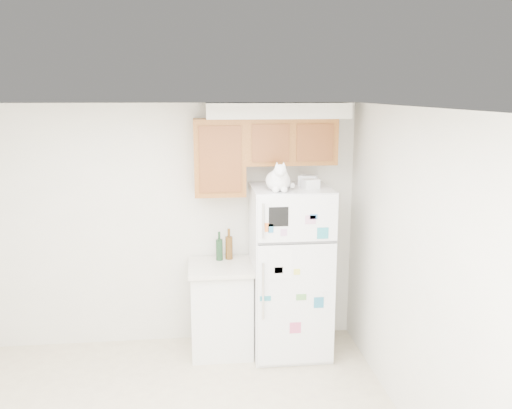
{
  "coord_description": "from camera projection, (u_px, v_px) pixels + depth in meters",
  "views": [
    {
      "loc": [
        0.27,
        -3.48,
        2.61
      ],
      "look_at": [
        0.83,
        1.55,
        1.55
      ],
      "focal_mm": 38.0,
      "sensor_mm": 36.0,
      "label": 1
    }
  ],
  "objects": [
    {
      "name": "refrigerator",
      "position": [
        290.0,
        271.0,
        5.41
      ],
      "size": [
        0.76,
        0.78,
        1.7
      ],
      "color": "white",
      "rests_on": "ground_plane"
    },
    {
      "name": "bottle_amber",
      "position": [
        229.0,
        244.0,
        5.54
      ],
      "size": [
        0.08,
        0.08,
        0.32
      ],
      "primitive_type": null,
      "color": "#593814",
      "rests_on": "base_counter"
    },
    {
      "name": "cat",
      "position": [
        279.0,
        179.0,
        5.02
      ],
      "size": [
        0.28,
        0.41,
        0.29
      ],
      "color": "white",
      "rests_on": "refrigerator"
    },
    {
      "name": "storage_box_back",
      "position": [
        308.0,
        180.0,
        5.34
      ],
      "size": [
        0.22,
        0.19,
        0.1
      ],
      "primitive_type": "cube",
      "rotation": [
        0.0,
        0.0,
        -0.38
      ],
      "color": "white",
      "rests_on": "refrigerator"
    },
    {
      "name": "storage_box_front",
      "position": [
        311.0,
        184.0,
        5.16
      ],
      "size": [
        0.18,
        0.15,
        0.09
      ],
      "primitive_type": "cube",
      "rotation": [
        0.0,
        0.0,
        0.29
      ],
      "color": "white",
      "rests_on": "refrigerator"
    },
    {
      "name": "room_shell",
      "position": [
        176.0,
        228.0,
        3.8
      ],
      "size": [
        3.84,
        4.04,
        2.52
      ],
      "color": "silver",
      "rests_on": "ground_plane"
    },
    {
      "name": "bottle_green",
      "position": [
        219.0,
        246.0,
        5.5
      ],
      "size": [
        0.07,
        0.07,
        0.3
      ],
      "primitive_type": null,
      "color": "#19381E",
      "rests_on": "base_counter"
    },
    {
      "name": "base_counter",
      "position": [
        221.0,
        308.0,
        5.48
      ],
      "size": [
        0.64,
        0.64,
        0.92
      ],
      "color": "white",
      "rests_on": "ground_plane"
    }
  ]
}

